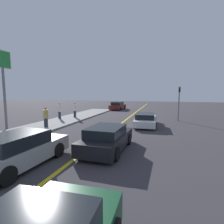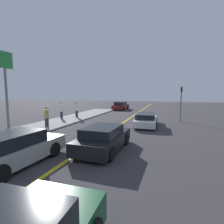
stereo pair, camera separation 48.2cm
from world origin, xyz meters
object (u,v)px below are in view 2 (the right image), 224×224
object	(u,v)px
pedestrian_mid_group	(47,117)
pedestrian_by_sign	(77,110)
car_ahead_center	(15,149)
car_parked_left_lot	(146,120)
pedestrian_far_standing	(61,111)
car_oncoming_far	(121,106)
traffic_light	(181,100)
roadside_sign	(5,72)
car_far_distant	(103,138)

from	to	relation	value
pedestrian_mid_group	pedestrian_by_sign	xyz separation A→B (m)	(-0.34, 5.79, 0.04)
car_ahead_center	car_parked_left_lot	world-z (taller)	car_ahead_center
car_ahead_center	pedestrian_far_standing	bearing A→B (deg)	118.15
car_oncoming_far	pedestrian_mid_group	size ratio (longest dim) A/B	2.65
car_parked_left_lot	pedestrian_by_sign	xyz separation A→B (m)	(-8.40, 2.24, 0.44)
pedestrian_mid_group	traffic_light	world-z (taller)	traffic_light
car_oncoming_far	roadside_sign	size ratio (longest dim) A/B	0.70
car_far_distant	pedestrian_by_sign	world-z (taller)	pedestrian_by_sign
pedestrian_mid_group	traffic_light	distance (m)	13.36
car_far_distant	roadside_sign	xyz separation A→B (m)	(-9.68, 2.74, 4.06)
pedestrian_by_sign	pedestrian_mid_group	bearing A→B (deg)	-86.67
car_parked_left_lot	roadside_sign	size ratio (longest dim) A/B	0.74
car_parked_left_lot	roadside_sign	bearing A→B (deg)	-159.07
car_ahead_center	traffic_light	world-z (taller)	traffic_light
car_ahead_center	pedestrian_far_standing	size ratio (longest dim) A/B	2.57
car_ahead_center	roadside_sign	xyz separation A→B (m)	(-6.79, 5.69, 4.02)
car_oncoming_far	pedestrian_mid_group	bearing A→B (deg)	-93.05
pedestrian_by_sign	traffic_light	distance (m)	11.69
car_far_distant	pedestrian_far_standing	xyz separation A→B (m)	(-8.24, 8.38, 0.37)
car_far_distant	traffic_light	world-z (taller)	traffic_light
car_ahead_center	pedestrian_by_sign	distance (m)	13.38
pedestrian_far_standing	car_parked_left_lot	bearing A→B (deg)	-5.20
car_far_distant	car_parked_left_lot	xyz separation A→B (m)	(1.32, 7.51, -0.07)
car_oncoming_far	roadside_sign	world-z (taller)	roadside_sign
pedestrian_by_sign	car_parked_left_lot	bearing A→B (deg)	-14.95
pedestrian_far_standing	traffic_light	xyz separation A→B (m)	(12.71, 2.73, 1.25)
pedestrian_mid_group	roadside_sign	world-z (taller)	roadside_sign
car_ahead_center	car_oncoming_far	bearing A→B (deg)	97.42
pedestrian_by_sign	roadside_sign	distance (m)	8.34
car_ahead_center	car_far_distant	bearing A→B (deg)	48.43
car_ahead_center	pedestrian_by_sign	bearing A→B (deg)	111.11
car_ahead_center	car_parked_left_lot	size ratio (longest dim) A/B	0.95
car_ahead_center	pedestrian_by_sign	size ratio (longest dim) A/B	2.56
pedestrian_far_standing	pedestrian_by_sign	xyz separation A→B (m)	(1.16, 1.37, 0.00)
pedestrian_by_sign	traffic_light	world-z (taller)	traffic_light
car_parked_left_lot	pedestrian_mid_group	world-z (taller)	pedestrian_mid_group
car_parked_left_lot	pedestrian_mid_group	bearing A→B (deg)	-158.74
car_oncoming_far	pedestrian_by_sign	world-z (taller)	pedestrian_by_sign
car_far_distant	car_parked_left_lot	bearing A→B (deg)	81.77
pedestrian_by_sign	car_far_distant	bearing A→B (deg)	-54.04
traffic_light	car_ahead_center	bearing A→B (deg)	-117.64
pedestrian_by_sign	roadside_sign	size ratio (longest dim) A/B	0.27
pedestrian_mid_group	car_far_distant	bearing A→B (deg)	-30.45
car_parked_left_lot	pedestrian_mid_group	distance (m)	8.82
pedestrian_mid_group	pedestrian_by_sign	world-z (taller)	pedestrian_by_sign
car_oncoming_far	traffic_light	bearing A→B (deg)	-44.56
car_ahead_center	car_far_distant	world-z (taller)	car_ahead_center
car_far_distant	traffic_light	xyz separation A→B (m)	(4.47, 11.11, 1.62)
pedestrian_mid_group	pedestrian_by_sign	bearing A→B (deg)	93.33
car_oncoming_far	car_far_distant	bearing A→B (deg)	-74.04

